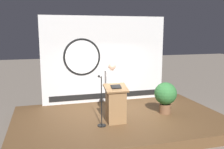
{
  "coord_description": "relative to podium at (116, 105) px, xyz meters",
  "views": [
    {
      "loc": [
        -2.21,
        -6.88,
        2.9
      ],
      "look_at": [
        -0.26,
        -0.0,
        1.64
      ],
      "focal_mm": 39.57,
      "sensor_mm": 36.0,
      "label": 1
    }
  ],
  "objects": [
    {
      "name": "ground_plane",
      "position": [
        0.26,
        0.4,
        -0.83
      ],
      "size": [
        40.0,
        40.0,
        0.0
      ],
      "primitive_type": "plane",
      "color": "#6B6056"
    },
    {
      "name": "stage_platform",
      "position": [
        0.26,
        0.4,
        -0.68
      ],
      "size": [
        6.4,
        4.0,
        0.3
      ],
      "primitive_type": "cube",
      "color": "brown",
      "rests_on": "ground"
    },
    {
      "name": "banner_display",
      "position": [
        0.23,
        2.25,
        1.02
      ],
      "size": [
        4.58,
        0.12,
        3.13
      ],
      "color": "silver",
      "rests_on": "stage_platform"
    },
    {
      "name": "podium",
      "position": [
        0.0,
        0.0,
        0.0
      ],
      "size": [
        0.64,
        0.49,
        1.11
      ],
      "color": "olive",
      "rests_on": "stage_platform"
    },
    {
      "name": "speaker_person",
      "position": [
        0.02,
        0.48,
        0.32
      ],
      "size": [
        0.4,
        0.26,
        1.67
      ],
      "color": "black",
      "rests_on": "stage_platform"
    },
    {
      "name": "microphone_stand",
      "position": [
        -0.45,
        -0.11,
        -0.05
      ],
      "size": [
        0.24,
        0.46,
        1.4
      ],
      "color": "black",
      "rests_on": "stage_platform"
    },
    {
      "name": "potted_plant",
      "position": [
        1.75,
        0.35,
        0.07
      ],
      "size": [
        0.71,
        0.71,
        1.0
      ],
      "color": "brown",
      "rests_on": "stage_platform"
    }
  ]
}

